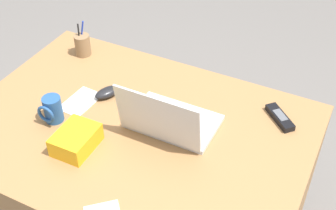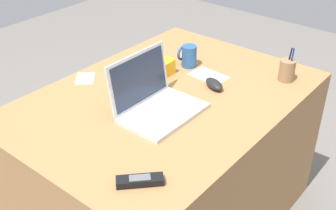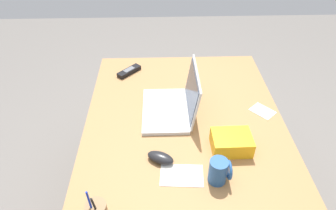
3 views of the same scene
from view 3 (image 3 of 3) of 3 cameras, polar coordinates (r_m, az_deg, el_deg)
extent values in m
cube|color=#9E7042|center=(1.68, 2.84, -13.37)|extent=(1.30, 0.93, 0.72)
cube|color=silver|center=(1.50, -0.53, -1.00)|extent=(0.33, 0.22, 0.02)
cube|color=silver|center=(1.49, 0.21, -0.68)|extent=(0.27, 0.11, 0.00)
cube|color=silver|center=(1.49, -3.11, -0.76)|extent=(0.09, 0.05, 0.00)
cube|color=silver|center=(1.44, 4.55, 2.56)|extent=(0.32, 0.04, 0.21)
cube|color=#283347|center=(1.43, 4.34, 2.58)|extent=(0.29, 0.03, 0.18)
ellipsoid|color=black|center=(1.26, -1.40, -9.73)|extent=(0.10, 0.13, 0.04)
cylinder|color=#26518C|center=(1.19, 9.23, -12.00)|extent=(0.07, 0.07, 0.10)
torus|color=#26518C|center=(1.19, 11.23, -11.72)|extent=(0.07, 0.01, 0.07)
cube|color=black|center=(1.79, -7.21, 6.22)|extent=(0.14, 0.14, 0.02)
cube|color=#595B60|center=(1.78, -7.24, 6.57)|extent=(0.07, 0.07, 0.00)
cylinder|color=#1933B2|center=(1.06, -13.95, -18.12)|extent=(0.03, 0.02, 0.14)
cube|color=#F2AD19|center=(1.33, 11.65, -6.79)|extent=(0.13, 0.17, 0.07)
cube|color=white|center=(1.23, 2.55, -12.87)|extent=(0.12, 0.17, 0.00)
cube|color=white|center=(1.57, 17.10, -1.08)|extent=(0.14, 0.13, 0.00)
camera|label=1|loc=(2.09, 42.13, 36.61)|focal=48.58mm
camera|label=2|loc=(2.43, -28.81, 33.88)|focal=46.19mm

